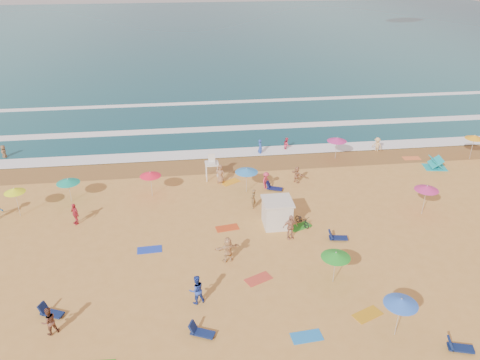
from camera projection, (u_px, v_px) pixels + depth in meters
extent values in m
plane|color=gold|center=(213.00, 238.00, 33.89)|extent=(220.00, 220.00, 0.00)
cube|color=#0C4756|center=(186.00, 36.00, 108.28)|extent=(220.00, 140.00, 0.18)
plane|color=olive|center=(203.00, 165.00, 44.96)|extent=(220.00, 220.00, 0.00)
cube|color=white|center=(202.00, 154.00, 47.13)|extent=(200.00, 2.20, 0.05)
cube|color=white|center=(198.00, 130.00, 53.33)|extent=(200.00, 1.60, 0.05)
cube|color=white|center=(195.00, 103.00, 62.19)|extent=(200.00, 1.20, 0.05)
cube|color=silver|center=(277.00, 213.00, 34.99)|extent=(2.00, 2.00, 2.00)
cube|color=silver|center=(278.00, 201.00, 34.51)|extent=(2.20, 2.20, 0.12)
imported|color=black|center=(302.00, 220.00, 35.20)|extent=(1.19, 1.71, 0.85)
cone|color=#C42B84|center=(337.00, 139.00, 45.53)|extent=(1.91, 1.91, 0.35)
cone|color=#E7FF1A|center=(14.00, 190.00, 35.55)|extent=(1.57, 1.57, 0.35)
cone|color=#CC2D7A|center=(427.00, 188.00, 35.86)|extent=(1.84, 1.84, 0.35)
cone|color=blue|center=(401.00, 301.00, 24.41)|extent=(1.81, 1.81, 0.35)
cone|color=green|center=(336.00, 255.00, 28.51)|extent=(1.82, 1.82, 0.35)
cone|color=#FF1A3A|center=(150.00, 174.00, 38.59)|extent=(1.77, 1.77, 0.35)
cone|color=#FFA71A|center=(475.00, 137.00, 45.29)|extent=(1.74, 1.74, 0.35)
cone|color=#2F84D4|center=(247.00, 170.00, 39.24)|extent=(1.93, 1.93, 0.35)
cone|color=#139C7F|center=(68.00, 181.00, 37.83)|extent=(1.87, 1.87, 0.35)
cube|color=navy|center=(203.00, 333.00, 25.33)|extent=(1.42, 1.04, 0.34)
cube|color=#0F1D4D|center=(52.00, 313.00, 26.68)|extent=(1.42, 1.03, 0.34)
cube|color=#0F1E4C|center=(461.00, 348.00, 24.39)|extent=(1.41, 0.91, 0.34)
cube|color=#101D50|center=(338.00, 238.00, 33.56)|extent=(1.37, 0.75, 0.34)
cube|color=#101553|center=(275.00, 188.00, 40.35)|extent=(1.42, 1.01, 0.34)
cube|color=#1E3DC0|center=(150.00, 250.00, 32.52)|extent=(1.74, 0.94, 0.03)
cube|color=orange|center=(230.00, 182.00, 41.77)|extent=(1.90, 1.61, 0.03)
cube|color=#CA412F|center=(258.00, 279.00, 29.67)|extent=(1.90, 1.49, 0.03)
cube|color=#CC4219|center=(227.00, 228.00, 35.01)|extent=(1.81, 1.11, 0.03)
cube|color=#227FD8|center=(307.00, 337.00, 25.32)|extent=(1.77, 1.00, 0.03)
cube|color=#2E8D23|center=(300.00, 227.00, 35.18)|extent=(1.90, 1.47, 0.03)
cube|color=orange|center=(368.00, 315.00, 26.82)|extent=(1.90, 1.45, 0.03)
cube|color=orange|center=(412.00, 158.00, 46.44)|extent=(1.75, 0.97, 0.03)
imported|color=#D43552|center=(266.00, 180.00, 40.41)|extent=(1.03, 1.14, 1.53)
imported|color=brown|center=(253.00, 199.00, 37.36)|extent=(0.53, 0.68, 1.63)
imported|color=#E2B676|center=(377.00, 146.00, 47.76)|extent=(1.19, 1.29, 1.74)
imported|color=#B87C55|center=(297.00, 175.00, 41.43)|extent=(1.19, 1.40, 1.51)
imported|color=tan|center=(290.00, 227.00, 33.42)|extent=(1.16, 0.61, 1.89)
imported|color=#DD375B|center=(287.00, 145.00, 48.17)|extent=(0.69, 0.83, 1.57)
imported|color=#E0AF75|center=(228.00, 249.00, 31.01)|extent=(1.76, 0.90, 1.82)
imported|color=#916543|center=(220.00, 174.00, 41.32)|extent=(1.02, 0.92, 1.74)
imported|color=brown|center=(49.00, 321.00, 25.19)|extent=(1.05, 0.98, 1.71)
imported|color=#CB3244|center=(75.00, 214.00, 35.22)|extent=(0.97, 1.05, 1.73)
imported|color=brown|center=(4.00, 153.00, 46.29)|extent=(0.62, 0.85, 1.59)
imported|color=#2541AD|center=(196.00, 290.00, 27.34)|extent=(1.10, 0.97, 1.89)
imported|color=#264BB3|center=(260.00, 148.00, 47.14)|extent=(0.57, 0.74, 1.81)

